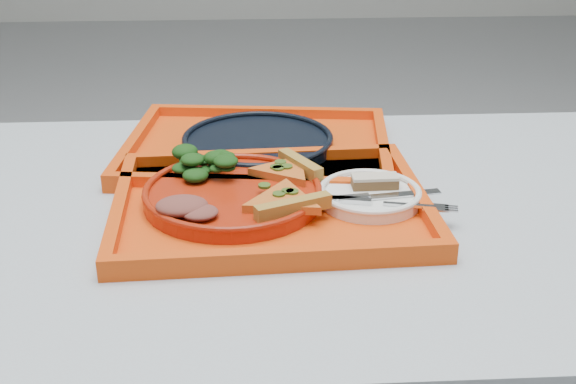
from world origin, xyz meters
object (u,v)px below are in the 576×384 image
object	(u,v)px
tray_main	(271,208)
navy_plate	(258,143)
dinner_plate	(233,196)
dessert_bar	(375,181)
tray_far	(258,151)

from	to	relation	value
tray_main	navy_plate	world-z (taller)	navy_plate
dinner_plate	dessert_bar	world-z (taller)	dessert_bar
tray_main	dinner_plate	distance (m)	0.06
tray_main	navy_plate	xyz separation A→B (m)	(-0.01, 0.22, 0.01)
tray_far	dinner_plate	size ratio (longest dim) A/B	1.73
tray_main	tray_far	distance (m)	0.22
tray_main	navy_plate	distance (m)	0.23
dinner_plate	dessert_bar	xyz separation A→B (m)	(0.21, 0.01, 0.01)
navy_plate	tray_main	bearing A→B (deg)	-86.27
tray_far	navy_plate	xyz separation A→B (m)	(-0.00, 0.00, 0.01)
tray_far	dinner_plate	bearing A→B (deg)	-94.25
tray_main	dinner_plate	xyz separation A→B (m)	(-0.06, 0.01, 0.02)
tray_main	dessert_bar	bearing A→B (deg)	4.77
dessert_bar	navy_plate	bearing A→B (deg)	128.43
navy_plate	dessert_bar	size ratio (longest dim) A/B	3.80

